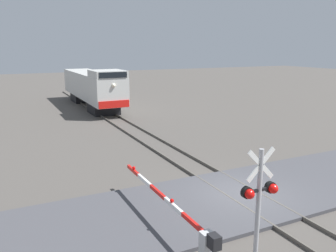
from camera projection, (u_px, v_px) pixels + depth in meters
name	position (u px, v px, depth m)	size (l,w,h in m)	color
ground_plane	(242.00, 196.00, 15.20)	(160.00, 160.00, 0.00)	#514C47
rail_track_left	(229.00, 198.00, 14.88)	(0.08, 80.00, 0.15)	#59544C
rail_track_right	(255.00, 192.00, 15.49)	(0.08, 80.00, 0.15)	#59544C
road_surface	(242.00, 195.00, 15.19)	(36.00, 5.47, 0.14)	#47474C
locomotive	(92.00, 87.00, 37.12)	(2.93, 15.69, 4.27)	black
crossing_signal	(259.00, 197.00, 9.83)	(1.18, 0.33, 3.65)	#ADADB2
crossing_gate	(189.00, 228.00, 10.88)	(0.36, 7.12, 1.34)	silver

